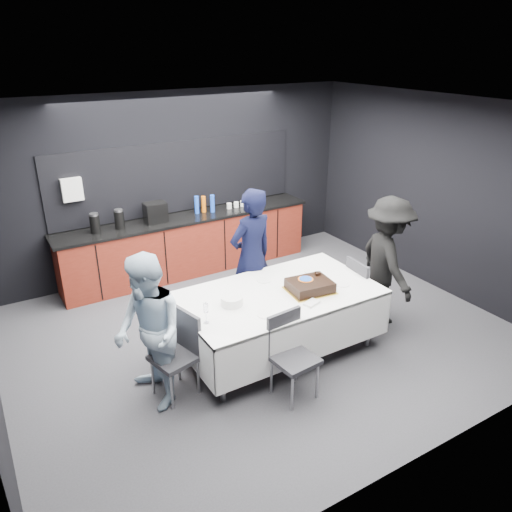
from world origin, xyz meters
The scene contains 18 objects.
ground centered at (0.00, 0.00, 0.00)m, with size 6.00×6.00×0.00m, color #3D3D42.
room_shell centered at (0.00, 0.00, 1.86)m, with size 6.04×5.04×2.82m.
kitchenette centered at (-0.02, 2.22, 0.54)m, with size 4.10×0.64×2.05m.
party_table centered at (0.00, -0.40, 0.64)m, with size 2.32×1.32×0.78m.
cake_assembly centered at (0.33, -0.56, 0.85)m, with size 0.57×0.48×0.17m.
plate_stack centered at (-0.60, -0.39, 0.83)m, with size 0.24×0.24×0.10m, color white.
loose_plate_near centered at (-0.39, -0.76, 0.78)m, with size 0.21×0.21×0.01m, color white.
loose_plate_right_a centered at (0.67, -0.14, 0.78)m, with size 0.19×0.19×0.01m, color white.
loose_plate_right_b centered at (0.77, -0.63, 0.78)m, with size 0.18×0.18×0.01m, color white.
loose_plate_far centered at (0.02, -0.05, 0.78)m, with size 0.18×0.18×0.01m, color white.
fork_pile centered at (0.16, -0.83, 0.79)m, with size 0.18×0.11×0.03m, color white.
champagne_flute centered at (-1.01, -0.59, 0.94)m, with size 0.06×0.06×0.22m.
chair_left centered at (-1.30, -0.53, 0.53)m, with size 0.51×0.51×0.92m.
chair_right centered at (1.25, -0.47, 0.53)m, with size 0.45×0.45×0.92m.
chair_near centered at (-0.33, -1.13, 0.53)m, with size 0.46×0.46×0.92m.
person_center centered at (0.10, 0.38, 0.91)m, with size 0.66×0.43×1.82m, color black.
person_left centered at (-1.61, -0.53, 0.82)m, with size 0.80×0.62×1.64m, color #ABC2D7.
person_right centered at (1.60, -0.51, 0.85)m, with size 1.10×0.63×1.70m, color black.
Camera 1 is at (-2.86, -4.67, 3.47)m, focal length 35.00 mm.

